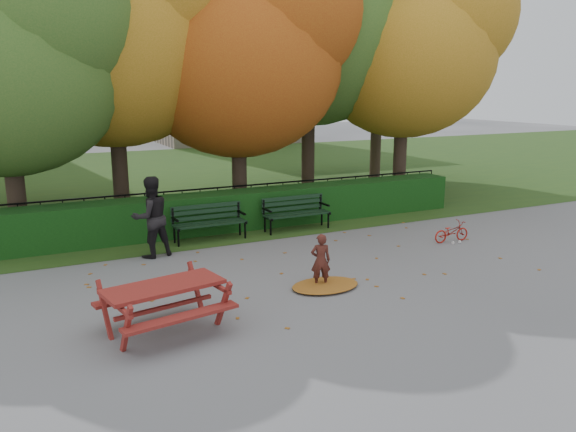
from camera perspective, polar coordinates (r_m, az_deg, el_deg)
name	(u,v)px	position (r m, az deg, el deg)	size (l,w,h in m)	color
ground	(330,276)	(11.35, 4.26, -6.10)	(90.00, 90.00, 0.00)	slate
grass_strip	(161,178)	(24.15, -12.76, 3.80)	(90.00, 90.00, 0.00)	#213E16
building_right	(224,53)	(39.66, -6.49, 16.15)	(9.00, 6.00, 12.00)	tan
hedge	(246,209)	(15.12, -4.34, 0.69)	(13.00, 0.90, 1.00)	black
iron_fence	(235,203)	(15.85, -5.42, 1.37)	(14.00, 0.04, 1.02)	black
tree_a	(16,51)	(14.84, -25.94, 14.87)	(5.88, 5.60, 7.48)	black
tree_b	(125,22)	(16.36, -16.18, 18.43)	(6.72, 6.40, 8.79)	black
tree_c	(251,46)	(16.49, -3.77, 16.82)	(6.30, 6.00, 8.00)	black
tree_d	(324,14)	(19.07, 3.64, 19.78)	(7.14, 6.80, 9.58)	black
tree_e	(418,43)	(19.26, 13.02, 16.73)	(6.09, 5.80, 8.16)	black
tree_g	(390,44)	(23.54, 10.29, 16.80)	(6.30, 6.00, 8.55)	black
bench_left	(209,219)	(13.96, -8.07, -0.35)	(1.80, 0.57, 0.88)	black
bench_right	(295,210)	(14.85, 0.76, 0.58)	(1.80, 0.57, 0.88)	black
picnic_table	(164,295)	(8.85, -12.49, -7.85)	(2.02, 1.74, 0.87)	maroon
leaf_pile	(325,285)	(10.69, 3.80, -7.03)	(1.33, 0.92, 0.09)	brown
leaf_scatter	(322,271)	(11.59, 3.51, -5.64)	(9.00, 5.70, 0.01)	brown
child	(321,261)	(10.58, 3.34, -4.55)	(0.38, 0.25, 1.04)	#441C15
adult	(151,217)	(12.72, -13.75, -0.11)	(0.88, 0.69, 1.81)	black
bicycle	(451,232)	(14.27, 16.27, -1.54)	(0.34, 0.98, 0.51)	#9C170E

